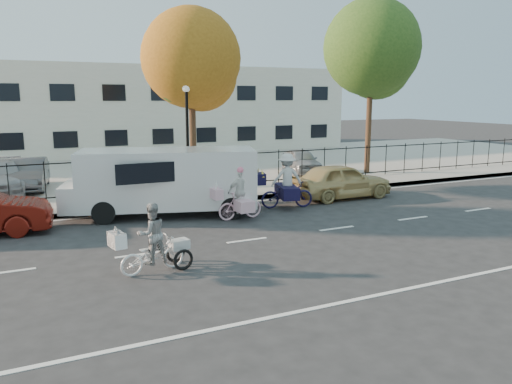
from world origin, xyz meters
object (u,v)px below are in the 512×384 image
unicorn_bike (239,200)px  lot_car_a (1,177)px  lot_car_c (29,174)px  lot_car_d (301,161)px  gold_sedan (341,181)px  lamppost (187,118)px  zebra_trike (152,246)px  bull_bike (286,186)px  white_van (165,179)px

unicorn_bike → lot_car_a: size_ratio=0.41×
lot_car_c → lot_car_d: (12.64, -0.78, -0.04)m
unicorn_bike → gold_sedan: unicorn_bike is taller
lamppost → zebra_trike: (-3.48, -8.19, -2.49)m
lot_car_d → lamppost: bearing=-144.6°
bull_bike → lot_car_a: size_ratio=0.50×
unicorn_bike → lot_car_c: 10.06m
lot_car_a → lot_car_d: lot_car_a is taller
gold_sedan → white_van: bearing=88.7°
lot_car_d → lot_car_c: bearing=-170.1°
gold_sedan → lot_car_a: bearing=62.3°
gold_sedan → lot_car_d: 5.98m
lot_car_d → white_van: bearing=-133.3°
unicorn_bike → lot_car_c: unicorn_bike is taller
lamppost → lot_car_d: bearing=22.0°
lamppost → zebra_trike: size_ratio=2.30×
bull_bike → white_van: 4.31m
unicorn_bike → white_van: size_ratio=0.26×
bull_bike → lot_car_c: bearing=63.3°
lamppost → lot_car_c: size_ratio=1.12×
unicorn_bike → lot_car_a: unicorn_bike is taller
zebra_trike → lot_car_c: zebra_trike is taller
bull_bike → lamppost: bearing=48.9°
lamppost → unicorn_bike: (0.29, -4.47, -2.46)m
unicorn_bike → bull_bike: size_ratio=0.81×
unicorn_bike → bull_bike: 2.38m
lot_car_a → zebra_trike: bearing=-72.9°
lamppost → white_van: bearing=-121.1°
lamppost → white_van: 3.85m
lot_car_a → gold_sedan: bearing=-26.5°
zebra_trike → gold_sedan: size_ratio=0.46×
zebra_trike → unicorn_bike: bearing=-55.6°
lamppost → gold_sedan: 6.54m
lot_car_c → lot_car_d: size_ratio=1.10×
zebra_trike → lot_car_c: bearing=0.8°
bull_bike → gold_sedan: bull_bike is taller
gold_sedan → lot_car_c: (-11.08, 6.55, 0.10)m
zebra_trike → bull_bike: bearing=-62.7°
lamppost → white_van: lamppost is taller
lamppost → lot_car_a: bearing=154.3°
white_van → lot_car_c: size_ratio=1.73×
lamppost → lot_car_a: 7.90m
lot_car_d → gold_sedan: bearing=-91.7°
lamppost → gold_sedan: bearing=-29.6°
zebra_trike → lamppost: bearing=-33.3°
gold_sedan → lot_car_d: size_ratio=1.16×
unicorn_bike → lot_car_d: unicorn_bike is taller
lamppost → lot_car_d: lamppost is taller
white_van → gold_sedan: size_ratio=1.65×
gold_sedan → zebra_trike: bearing=120.4°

